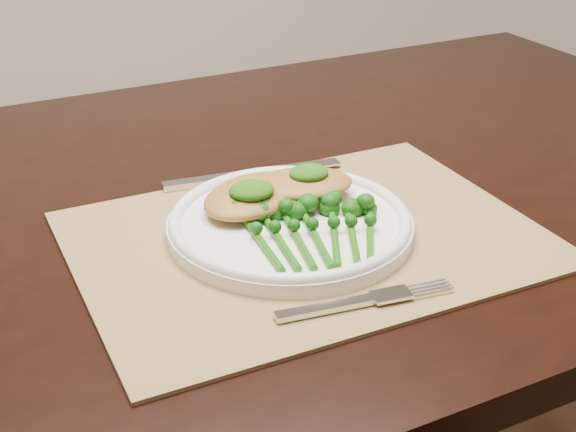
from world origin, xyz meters
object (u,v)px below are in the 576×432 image
object	(u,v)px
dining_table	(250,420)
placemat	(307,239)
broccolini_bundle	(317,238)
dinner_plate	(290,223)
chicken_fillet_left	(252,196)

from	to	relation	value
dining_table	placemat	size ratio (longest dim) A/B	3.44
dining_table	placemat	bearing A→B (deg)	-86.31
placemat	broccolini_bundle	xyz separation A→B (m)	(-0.00, -0.04, 0.02)
dinner_plate	broccolini_bundle	size ratio (longest dim) A/B	1.55
dinner_plate	broccolini_bundle	bearing A→B (deg)	-79.22
placemat	dining_table	bearing A→B (deg)	94.78
placemat	chicken_fillet_left	xyz separation A→B (m)	(-0.04, 0.06, 0.03)
dinner_plate	chicken_fillet_left	xyz separation A→B (m)	(-0.03, 0.05, 0.02)
dining_table	placemat	xyz separation A→B (m)	(0.03, -0.15, 0.38)
placemat	chicken_fillet_left	distance (m)	0.08
dining_table	broccolini_bundle	size ratio (longest dim) A/B	9.77
chicken_fillet_left	dinner_plate	bearing A→B (deg)	-92.22
broccolini_bundle	placemat	bearing A→B (deg)	93.82
broccolini_bundle	chicken_fillet_left	bearing A→B (deg)	121.33
chicken_fillet_left	broccolini_bundle	world-z (taller)	chicken_fillet_left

